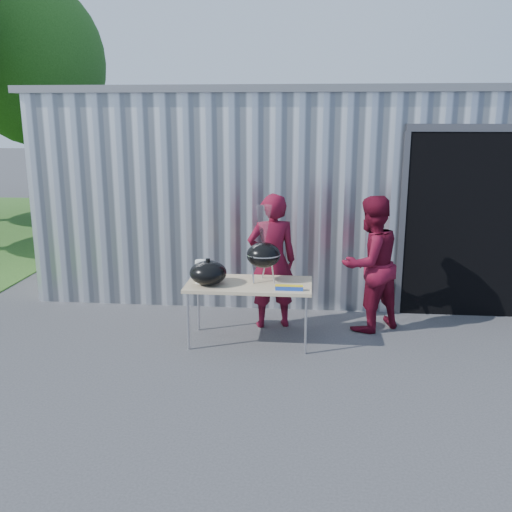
# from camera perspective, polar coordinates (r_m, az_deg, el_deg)

# --- Properties ---
(ground) EXTENTS (80.00, 80.00, 0.00)m
(ground) POSITION_cam_1_polar(r_m,az_deg,el_deg) (6.70, -1.97, -9.95)
(ground) COLOR #3C3C3E
(building) EXTENTS (8.20, 6.20, 3.10)m
(building) POSITION_cam_1_polar(r_m,az_deg,el_deg) (10.72, 6.05, 7.59)
(building) COLOR silver
(building) RESTS_ON ground
(tree_far) EXTENTS (3.72, 3.72, 6.16)m
(tree_far) POSITION_cam_1_polar(r_m,az_deg,el_deg) (16.80, -21.37, 17.47)
(tree_far) COLOR #442D19
(tree_far) RESTS_ON ground
(folding_table) EXTENTS (1.50, 0.75, 0.75)m
(folding_table) POSITION_cam_1_polar(r_m,az_deg,el_deg) (6.86, -0.69, -3.04)
(folding_table) COLOR tan
(folding_table) RESTS_ON ground
(kettle_grill) EXTENTS (0.41, 0.41, 0.93)m
(kettle_grill) POSITION_cam_1_polar(r_m,az_deg,el_deg) (6.80, 0.75, 0.86)
(kettle_grill) COLOR black
(kettle_grill) RESTS_ON folding_table
(grill_lid) EXTENTS (0.44, 0.44, 0.32)m
(grill_lid) POSITION_cam_1_polar(r_m,az_deg,el_deg) (6.78, -4.80, -1.68)
(grill_lid) COLOR black
(grill_lid) RESTS_ON folding_table
(paper_towels) EXTENTS (0.12, 0.12, 0.28)m
(paper_towels) POSITION_cam_1_polar(r_m,az_deg,el_deg) (6.85, -5.60, -1.57)
(paper_towels) COLOR white
(paper_towels) RESTS_ON folding_table
(white_tub) EXTENTS (0.20, 0.15, 0.10)m
(white_tub) POSITION_cam_1_polar(r_m,az_deg,el_deg) (7.13, -4.90, -1.67)
(white_tub) COLOR white
(white_tub) RESTS_ON folding_table
(foil_box) EXTENTS (0.32, 0.05, 0.06)m
(foil_box) POSITION_cam_1_polar(r_m,az_deg,el_deg) (6.57, 3.34, -3.19)
(foil_box) COLOR #1A3FAA
(foil_box) RESTS_ON folding_table
(person_cook) EXTENTS (0.73, 0.57, 1.76)m
(person_cook) POSITION_cam_1_polar(r_m,az_deg,el_deg) (7.35, 1.61, -0.51)
(person_cook) COLOR maroon
(person_cook) RESTS_ON ground
(person_bystander) EXTENTS (1.07, 1.03, 1.74)m
(person_bystander) POSITION_cam_1_polar(r_m,az_deg,el_deg) (7.38, 11.34, -0.78)
(person_bystander) COLOR maroon
(person_bystander) RESTS_ON ground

